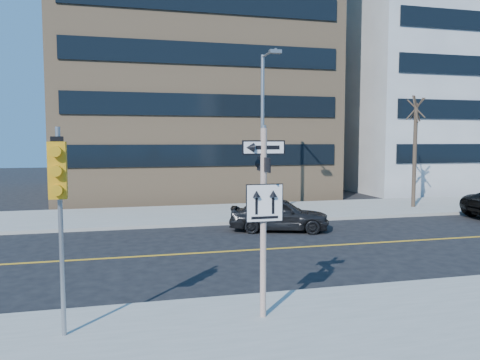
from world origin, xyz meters
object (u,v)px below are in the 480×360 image
object	(u,v)px
streetlight_a	(264,123)
traffic_signal	(58,188)
parked_car_a	(279,214)
street_tree_west	(416,111)
sign_pole	(264,210)

from	to	relation	value
streetlight_a	traffic_signal	bearing A→B (deg)	-120.80
parked_car_a	street_tree_west	xyz separation A→B (m)	(9.39, 4.14, 4.80)
sign_pole	parked_car_a	distance (m)	10.47
sign_pole	street_tree_west	distance (m)	19.22
traffic_signal	street_tree_west	size ratio (longest dim) A/B	0.63
parked_car_a	street_tree_west	bearing A→B (deg)	-48.72
parked_car_a	traffic_signal	bearing A→B (deg)	159.71
streetlight_a	street_tree_west	xyz separation A→B (m)	(9.00, 0.54, 0.77)
traffic_signal	parked_car_a	world-z (taller)	traffic_signal
streetlight_a	street_tree_west	distance (m)	9.05
traffic_signal	parked_car_a	size ratio (longest dim) A/B	0.94
streetlight_a	parked_car_a	bearing A→B (deg)	-96.12
traffic_signal	streetlight_a	world-z (taller)	streetlight_a
sign_pole	traffic_signal	xyz separation A→B (m)	(-4.00, -0.15, 0.59)
sign_pole	traffic_signal	bearing A→B (deg)	-177.89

